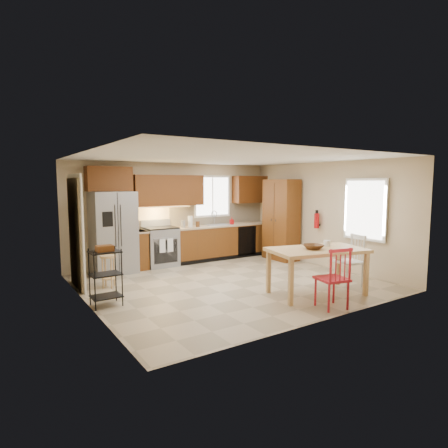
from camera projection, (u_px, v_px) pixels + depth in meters
The scene contains 33 objects.
floor at pixel (230, 282), 7.58m from camera, with size 5.50×5.50×0.00m, color tan.
ceiling at pixel (230, 158), 7.30m from camera, with size 5.50×5.00×0.02m, color silver.
wall_back at pixel (175, 213), 9.52m from camera, with size 5.50×0.02×2.50m, color #CCB793.
wall_front at pixel (327, 236), 5.36m from camera, with size 5.50×0.02×2.50m, color #CCB793.
wall_left at pixel (87, 231), 5.95m from camera, with size 0.02×5.00×2.50m, color #CCB793.
wall_right at pixel (325, 215), 8.94m from camera, with size 0.02×5.00×2.50m, color #CCB793.
refrigerator at pixel (113, 232), 8.32m from camera, with size 0.92×0.75×1.82m, color gray.
range_stove at pixel (160, 247), 9.05m from camera, with size 0.76×0.63×0.92m, color gray.
base_cabinet_narrow at pixel (138, 250), 8.76m from camera, with size 0.30×0.60×0.90m, color brown.
base_cabinet_run at pixel (224, 241), 10.06m from camera, with size 2.92×0.60×0.90m, color brown.
dishwasher at pixel (247, 241), 10.12m from camera, with size 0.60×0.02×0.78m, color black.
backsplash at pixel (218, 214), 10.22m from camera, with size 2.92×0.03×0.55m, color beige.
upper_over_fridge at pixel (109, 179), 8.36m from camera, with size 1.00×0.35×0.55m, color #532C0D.
upper_left_block at pixel (168, 190), 9.18m from camera, with size 1.80×0.35×0.75m, color #532C0D.
upper_right_block at pixel (250, 189), 10.54m from camera, with size 1.00×0.35×0.75m, color #532C0D.
window_back at pixel (212, 196), 10.06m from camera, with size 1.12×0.04×1.12m, color white.
sink at pixel (218, 226), 9.91m from camera, with size 0.62×0.46×0.16m, color gray.
undercab_glow at pixel (158, 207), 9.04m from camera, with size 1.60×0.30×0.01m, color #FFBF66.
soap_bottle at pixel (232, 221), 10.02m from camera, with size 0.09×0.09×0.19m, color #AC0C0F.
paper_towel at pixel (190, 222), 9.39m from camera, with size 0.12×0.12×0.28m, color silver.
canister_steel at pixel (183, 224), 9.29m from camera, with size 0.11×0.11×0.18m, color gray.
canister_wood at pixel (198, 224), 9.48m from camera, with size 0.10×0.10×0.14m, color #523315.
pantry at pixel (281, 220), 9.78m from camera, with size 0.50×0.95×2.10m, color brown.
fire_extinguisher at pixel (317, 221), 9.01m from camera, with size 0.12×0.12×0.36m, color #AC0C0F.
window_right at pixel (365, 209), 7.92m from camera, with size 0.04×1.02×1.32m, color white.
doorway at pixel (75, 234), 7.09m from camera, with size 0.04×0.95×2.10m, color #8C7A59.
dining_table at pixel (317, 272), 6.74m from camera, with size 1.69×0.95×0.82m, color tan, non-canonical shape.
chair_red at pixel (332, 278), 6.00m from camera, with size 0.47×0.47×0.99m, color #B01B26, non-canonical shape.
chair_white at pixel (349, 261), 7.29m from camera, with size 0.47×0.47×0.99m, color silver, non-canonical shape.
table_bowl at pixel (313, 249), 6.64m from camera, with size 0.34×0.34×0.08m, color #523315.
table_jar at pixel (327, 244), 6.98m from camera, with size 0.13×0.13×0.16m, color silver.
bar_stool at pixel (108, 271), 7.20m from camera, with size 0.31×0.31×0.63m, color tan, non-canonical shape.
utility_cart at pixel (106, 277), 6.11m from camera, with size 0.48×0.37×0.95m, color black, non-canonical shape.
Camera 1 is at (-4.15, -6.13, 2.01)m, focal length 30.00 mm.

